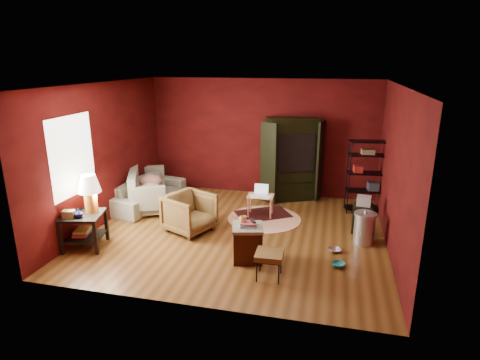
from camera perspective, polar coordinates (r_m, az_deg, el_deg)
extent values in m
cube|color=brown|center=(7.85, -0.34, -7.49)|extent=(5.50, 5.00, 0.02)
cube|color=white|center=(7.17, -0.38, 13.52)|extent=(5.50, 5.00, 0.02)
cube|color=#4C0B0A|center=(9.79, 3.16, 6.05)|extent=(5.50, 0.02, 2.80)
cube|color=#4C0B0A|center=(5.09, -7.12, -4.25)|extent=(5.50, 0.02, 2.80)
cube|color=#4C0B0A|center=(8.46, -18.86, 3.47)|extent=(0.02, 5.00, 2.80)
cube|color=#4C0B0A|center=(7.26, 21.30, 1.12)|extent=(0.02, 5.00, 2.80)
cube|color=white|center=(7.60, -22.75, 3.17)|extent=(0.02, 1.20, 1.40)
imported|color=gray|center=(9.36, -13.03, -1.18)|extent=(0.96, 2.13, 0.80)
imported|color=black|center=(7.81, -7.19, -4.40)|extent=(1.02, 1.04, 0.83)
imported|color=silver|center=(7.24, 13.33, -9.10)|extent=(0.23, 0.13, 0.22)
imported|color=teal|center=(6.77, 13.85, -11.07)|extent=(0.23, 0.13, 0.22)
imported|color=#0C0D3E|center=(7.39, -21.98, -4.42)|extent=(0.17, 0.18, 0.15)
imported|color=#F1CE75|center=(6.55, 0.42, -5.47)|extent=(0.13, 0.11, 0.12)
cube|color=black|center=(7.56, -21.48, -4.69)|extent=(0.80, 0.80, 0.04)
cube|color=black|center=(7.71, -21.16, -7.50)|extent=(0.74, 0.74, 0.03)
cube|color=black|center=(7.53, -24.14, -7.54)|extent=(0.07, 0.07, 0.61)
cube|color=black|center=(7.31, -19.85, -7.75)|extent=(0.07, 0.07, 0.61)
cube|color=black|center=(8.02, -22.51, -5.84)|extent=(0.07, 0.07, 0.61)
cube|color=black|center=(7.82, -18.47, -5.98)|extent=(0.07, 0.07, 0.61)
cylinder|color=orange|center=(7.54, -20.43, -2.94)|extent=(0.27, 0.27, 0.37)
cone|color=#F2E5C6|center=(7.44, -20.69, -0.47)|extent=(0.48, 0.48, 0.31)
cube|color=olive|center=(7.45, -23.17, -4.48)|extent=(0.22, 0.18, 0.13)
cube|color=#C54131|center=(7.71, -21.58, -7.15)|extent=(0.31, 0.36, 0.03)
cube|color=blue|center=(7.69, -21.54, -6.89)|extent=(0.31, 0.36, 0.03)
cube|color=#DED54A|center=(7.67, -21.49, -6.63)|extent=(0.31, 0.36, 0.03)
cube|color=gray|center=(9.41, -12.76, -2.01)|extent=(1.38, 1.86, 0.36)
cube|color=gray|center=(9.35, -14.79, -0.70)|extent=(0.87, 1.63, 0.72)
cube|color=gray|center=(8.53, -12.94, -2.57)|extent=(0.73, 0.45, 0.50)
cube|color=gray|center=(10.17, -12.75, 0.58)|extent=(0.73, 0.45, 0.50)
ellipsoid|color=#AD2F18|center=(8.85, -12.64, -1.24)|extent=(0.62, 0.62, 0.25)
ellipsoid|color=#AD2F18|center=(9.32, -12.60, -0.21)|extent=(0.70, 0.70, 0.29)
ellipsoid|color=gray|center=(9.76, -12.55, 0.35)|extent=(0.58, 0.58, 0.24)
cube|color=#3F1B0E|center=(6.72, 1.09, -9.15)|extent=(0.56, 0.56, 0.56)
cube|color=gray|center=(6.59, 1.11, -6.77)|extent=(0.60, 0.60, 0.05)
cube|color=beige|center=(6.58, 1.11, -6.48)|extent=(0.31, 0.26, 0.02)
cube|color=teal|center=(6.57, 1.11, -6.30)|extent=(0.31, 0.27, 0.02)
cube|color=#C34955|center=(6.56, 1.11, -6.11)|extent=(0.27, 0.23, 0.02)
cube|color=black|center=(6.58, 1.83, -5.83)|extent=(0.13, 0.17, 0.02)
cube|color=black|center=(6.18, 4.20, -10.57)|extent=(0.43, 0.43, 0.08)
cube|color=black|center=(6.20, 4.19, -10.99)|extent=(0.38, 0.38, 0.02)
cylinder|color=black|center=(6.16, 2.38, -12.90)|extent=(0.02, 0.02, 0.34)
cylinder|color=black|center=(6.12, 5.53, -13.16)|extent=(0.02, 0.02, 0.34)
cylinder|color=black|center=(6.44, 2.87, -11.46)|extent=(0.02, 0.02, 0.34)
cylinder|color=black|center=(6.41, 5.86, -11.70)|extent=(0.02, 0.02, 0.34)
cylinder|color=#F3E7CA|center=(8.48, 3.47, -5.50)|extent=(1.91, 1.91, 0.01)
cube|color=#441312|center=(8.71, 3.27, -4.83)|extent=(1.33, 1.21, 0.01)
cube|color=#FCA973|center=(8.47, 2.93, -2.28)|extent=(0.56, 0.41, 0.03)
cylinder|color=#FCA973|center=(8.44, 1.17, -3.98)|extent=(0.03, 0.03, 0.46)
cylinder|color=#FCA973|center=(8.37, 4.37, -4.19)|extent=(0.03, 0.03, 0.46)
cylinder|color=#FCA973|center=(8.72, 1.51, -3.27)|extent=(0.03, 0.03, 0.46)
cylinder|color=#FCA973|center=(8.66, 4.61, -3.47)|extent=(0.03, 0.03, 0.46)
cube|color=white|center=(8.49, 2.96, -2.09)|extent=(0.30, 0.21, 0.01)
cube|color=silver|center=(8.55, 3.07, -1.23)|extent=(0.29, 0.08, 0.20)
cube|color=white|center=(8.39, 2.11, -2.33)|extent=(0.25, 0.31, 0.00)
cube|color=white|center=(8.37, 3.72, -2.41)|extent=(0.23, 0.30, 0.00)
cube|color=black|center=(9.52, 7.25, 3.00)|extent=(1.27, 1.00, 1.94)
cube|color=black|center=(9.38, 7.47, 4.06)|extent=(1.03, 0.78, 0.87)
cube|color=black|center=(9.10, 4.06, 2.44)|extent=(0.42, 0.29, 1.84)
cube|color=black|center=(9.46, 11.31, 2.71)|extent=(0.15, 0.46, 1.84)
cube|color=#2A2B2E|center=(9.45, 7.36, 3.53)|extent=(0.78, 0.72, 0.53)
cube|color=black|center=(9.21, 7.82, 3.16)|extent=(0.47, 0.21, 0.41)
cube|color=black|center=(9.61, 7.22, -0.03)|extent=(1.05, 0.83, 0.05)
cylinder|color=black|center=(8.81, 15.28, 0.19)|extent=(0.02, 0.02, 1.59)
cylinder|color=black|center=(8.97, 19.94, 0.07)|extent=(0.02, 0.02, 1.59)
cylinder|color=black|center=(9.11, 14.95, 0.76)|extent=(0.02, 0.02, 1.59)
cylinder|color=black|center=(9.26, 19.47, 0.63)|extent=(0.02, 0.02, 1.59)
cube|color=black|center=(9.24, 17.05, -3.78)|extent=(0.82, 0.44, 0.02)
cube|color=black|center=(9.12, 17.26, -1.45)|extent=(0.82, 0.44, 0.02)
cube|color=black|center=(9.00, 17.47, 0.95)|extent=(0.82, 0.44, 0.02)
cube|color=black|center=(8.91, 17.70, 3.41)|extent=(0.82, 0.44, 0.02)
cube|color=black|center=(8.85, 17.86, 5.24)|extent=(0.82, 0.44, 0.02)
cube|color=maroon|center=(8.95, 16.42, 1.53)|extent=(0.21, 0.24, 0.14)
cube|color=#30303C|center=(9.12, 18.40, -0.84)|extent=(0.25, 0.25, 0.18)
cube|color=#786348|center=(8.89, 17.74, 3.85)|extent=(0.29, 0.21, 0.11)
cube|color=black|center=(8.02, 17.13, -3.58)|extent=(0.40, 0.40, 0.04)
cube|color=black|center=(7.97, 15.79, -5.63)|extent=(0.04, 0.04, 0.53)
cube|color=black|center=(7.96, 18.02, -5.86)|extent=(0.04, 0.04, 0.53)
cube|color=black|center=(8.26, 15.97, -4.85)|extent=(0.04, 0.04, 0.53)
cube|color=black|center=(8.25, 18.12, -5.06)|extent=(0.04, 0.04, 0.53)
cube|color=#BDBCC1|center=(7.98, 17.20, -2.84)|extent=(0.28, 0.23, 0.18)
cylinder|color=silver|center=(7.64, 17.24, -6.69)|extent=(0.45, 0.45, 0.55)
cylinder|color=silver|center=(7.53, 17.43, -4.65)|extent=(0.50, 0.50, 0.04)
sphere|color=silver|center=(7.52, 17.45, -4.39)|extent=(0.07, 0.07, 0.05)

